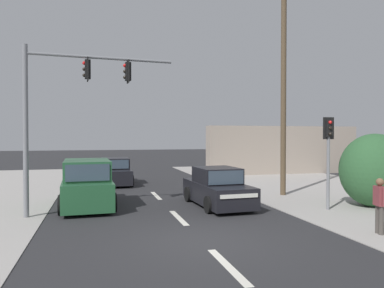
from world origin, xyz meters
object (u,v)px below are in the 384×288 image
(traffic_signal_mast, at_px, (65,99))
(pedestrian_at_kerb, at_px, (380,203))
(suv_oncoming_mid, at_px, (87,185))
(utility_pole_midground_right, at_px, (284,76))
(sedan_kerbside_parked, at_px, (115,172))
(pedestal_signal_right_kerb, at_px, (328,147))
(sedan_receding_far, at_px, (217,189))

(traffic_signal_mast, relative_size, pedestrian_at_kerb, 3.68)
(traffic_signal_mast, height_order, suv_oncoming_mid, traffic_signal_mast)
(utility_pole_midground_right, bearing_deg, pedestrian_at_kerb, -96.40)
(sedan_kerbside_parked, height_order, pedestrian_at_kerb, pedestrian_at_kerb)
(traffic_signal_mast, height_order, sedan_kerbside_parked, traffic_signal_mast)
(pedestal_signal_right_kerb, height_order, pedestrian_at_kerb, pedestal_signal_right_kerb)
(pedestal_signal_right_kerb, bearing_deg, suv_oncoming_mid, 161.63)
(sedan_receding_far, bearing_deg, traffic_signal_mast, -175.89)
(sedan_receding_far, distance_m, sedan_kerbside_parked, 8.82)
(suv_oncoming_mid, xyz_separation_m, pedestrian_at_kerb, (8.23, -6.50, 0.04))
(suv_oncoming_mid, bearing_deg, utility_pole_midground_right, 4.60)
(utility_pole_midground_right, relative_size, traffic_signal_mast, 1.82)
(pedestal_signal_right_kerb, xyz_separation_m, suv_oncoming_mid, (-8.96, 2.98, -1.53))
(utility_pole_midground_right, distance_m, suv_oncoming_mid, 10.28)
(pedestrian_at_kerb, bearing_deg, utility_pole_midground_right, 83.60)
(sedan_kerbside_parked, bearing_deg, pedestrian_at_kerb, -63.22)
(suv_oncoming_mid, bearing_deg, traffic_signal_mast, -115.49)
(suv_oncoming_mid, bearing_deg, pedestrian_at_kerb, -38.29)
(traffic_signal_mast, xyz_separation_m, pedestrian_at_kerb, (8.93, -5.02, -3.22))
(sedan_kerbside_parked, distance_m, pedestrian_at_kerb, 15.07)
(suv_oncoming_mid, height_order, sedan_receding_far, suv_oncoming_mid)
(sedan_receding_far, bearing_deg, utility_pole_midground_right, 24.55)
(suv_oncoming_mid, distance_m, sedan_receding_far, 5.24)
(pedestal_signal_right_kerb, bearing_deg, pedestrian_at_kerb, -101.74)
(traffic_signal_mast, distance_m, pedestal_signal_right_kerb, 9.93)
(utility_pole_midground_right, xyz_separation_m, sedan_receding_far, (-3.91, -1.78, -5.01))
(sedan_receding_far, xyz_separation_m, pedestrian_at_kerb, (3.10, -5.44, 0.22))
(utility_pole_midground_right, relative_size, pedestal_signal_right_kerb, 3.07)
(utility_pole_midground_right, height_order, pedestrian_at_kerb, utility_pole_midground_right)
(traffic_signal_mast, distance_m, sedan_kerbside_parked, 9.35)
(sedan_kerbside_parked, bearing_deg, traffic_signal_mast, -104.29)
(traffic_signal_mast, height_order, pedestal_signal_right_kerb, traffic_signal_mast)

